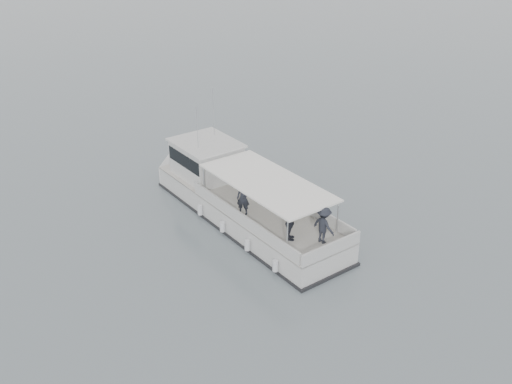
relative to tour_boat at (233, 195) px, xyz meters
The scene contains 2 objects.
ground 3.75m from the tour_boat, 109.77° to the right, with size 1400.00×1400.00×0.00m, color #555E64.
tour_boat is the anchor object (origin of this frame).
Camera 1 is at (15.07, -15.57, 12.96)m, focal length 40.00 mm.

